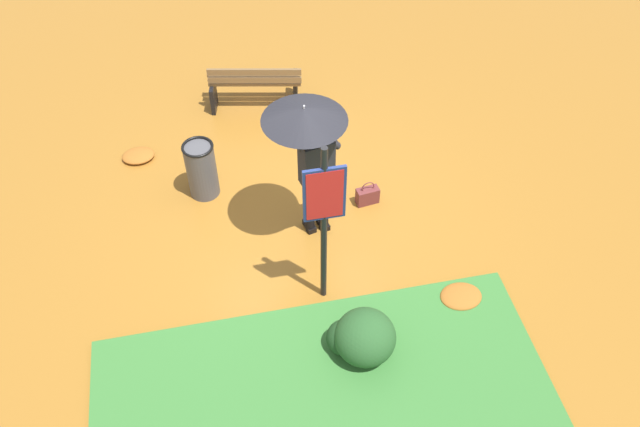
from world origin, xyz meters
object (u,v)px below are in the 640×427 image
at_px(person_with_umbrella, 310,139).
at_px(park_bench, 254,83).
at_px(info_sign_post, 324,211).
at_px(handbag, 367,195).
at_px(trash_bin, 201,169).

relative_size(person_with_umbrella, park_bench, 1.45).
xyz_separation_m(info_sign_post, park_bench, (0.28, -3.79, -1.04)).
relative_size(handbag, trash_bin, 0.44).
xyz_separation_m(park_bench, trash_bin, (0.95, 1.78, 0.02)).
distance_m(info_sign_post, handbag, 2.10).
relative_size(park_bench, trash_bin, 1.69).
distance_m(person_with_umbrella, park_bench, 3.01).
xyz_separation_m(person_with_umbrella, trash_bin, (1.28, -0.99, -1.13)).
distance_m(person_with_umbrella, trash_bin, 1.97).
bearing_deg(handbag, trash_bin, -16.76).
relative_size(person_with_umbrella, handbag, 5.53).
bearing_deg(park_bench, info_sign_post, 94.30).
distance_m(handbag, park_bench, 2.70).
height_order(park_bench, trash_bin, trash_bin).
distance_m(info_sign_post, trash_bin, 2.57).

